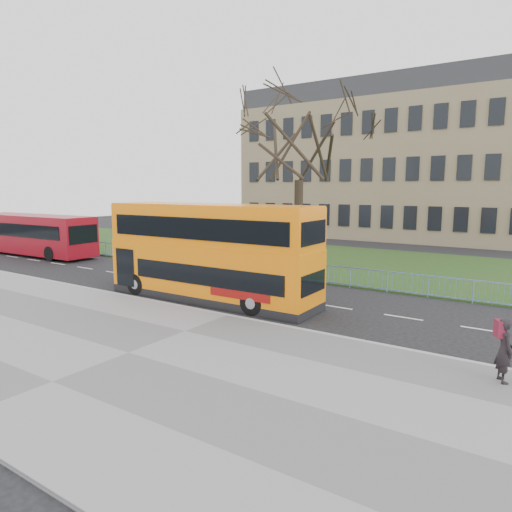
{
  "coord_description": "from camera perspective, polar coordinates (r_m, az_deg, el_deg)",
  "views": [
    {
      "loc": [
        11.04,
        -16.02,
        5.31
      ],
      "look_at": [
        -0.3,
        1.0,
        2.22
      ],
      "focal_mm": 32.0,
      "sensor_mm": 36.0,
      "label": 1
    }
  ],
  "objects": [
    {
      "name": "pavement",
      "position": [
        15.34,
        -15.63,
        -11.76
      ],
      "size": [
        80.0,
        10.5,
        0.12
      ],
      "primitive_type": "cube",
      "color": "slate",
      "rests_on": "ground"
    },
    {
      "name": "ground",
      "position": [
        20.16,
        -0.87,
        -6.68
      ],
      "size": [
        120.0,
        120.0,
        0.0
      ],
      "primitive_type": "plane",
      "color": "black",
      "rests_on": "ground"
    },
    {
      "name": "red_bus",
      "position": [
        39.95,
        -26.06,
        2.51
      ],
      "size": [
        12.1,
        3.16,
        3.17
      ],
      "rotation": [
        0.0,
        0.0,
        0.04
      ],
      "color": "maroon",
      "rests_on": "ground"
    },
    {
      "name": "civic_building",
      "position": [
        53.51,
        16.47,
        10.05
      ],
      "size": [
        30.0,
        15.0,
        14.0
      ],
      "primitive_type": "cube",
      "color": "#837153",
      "rests_on": "ground"
    },
    {
      "name": "bare_tree",
      "position": [
        29.6,
        5.42,
        11.52
      ],
      "size": [
        9.47,
        9.47,
        13.53
      ],
      "primitive_type": null,
      "color": "black",
      "rests_on": "grass_verge"
    },
    {
      "name": "yellow_bus",
      "position": [
        21.45,
        -5.76,
        0.76
      ],
      "size": [
        10.72,
        2.68,
        4.48
      ],
      "rotation": [
        0.0,
        0.0,
        0.01
      ],
      "color": "orange",
      "rests_on": "ground"
    },
    {
      "name": "kerb",
      "position": [
        18.94,
        -3.56,
        -7.49
      ],
      "size": [
        80.0,
        0.2,
        0.14
      ],
      "primitive_type": "cube",
      "color": "#97979A",
      "rests_on": "ground"
    },
    {
      "name": "pedestrian",
      "position": [
        14.09,
        28.61,
        -10.32
      ],
      "size": [
        0.68,
        0.76,
        1.75
      ],
      "primitive_type": "imported",
      "rotation": [
        0.0,
        0.0,
        2.08
      ],
      "color": "black",
      "rests_on": "pavement"
    },
    {
      "name": "guard_railing",
      "position": [
        25.61,
        7.53,
        -2.2
      ],
      "size": [
        40.0,
        0.12,
        1.1
      ],
      "primitive_type": null,
      "color": "#7495CF",
      "rests_on": "ground"
    },
    {
      "name": "grass_verge",
      "position": [
        32.69,
        13.48,
        -0.93
      ],
      "size": [
        80.0,
        15.4,
        0.08
      ],
      "primitive_type": "cube",
      "color": "#203A15",
      "rests_on": "ground"
    }
  ]
}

